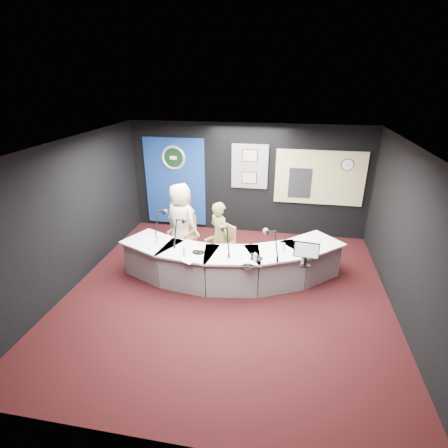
% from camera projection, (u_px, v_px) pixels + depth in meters
% --- Properties ---
extents(ground, '(6.00, 6.00, 0.00)m').
position_uv_depth(ground, '(227.00, 294.00, 6.65)').
color(ground, black).
rests_on(ground, ground).
extents(ceiling, '(6.00, 6.00, 0.02)m').
position_uv_depth(ceiling, '(227.00, 146.00, 5.54)').
color(ceiling, silver).
rests_on(ceiling, ground).
extents(wall_back, '(6.00, 0.02, 2.80)m').
position_uv_depth(wall_back, '(247.00, 180.00, 8.81)').
color(wall_back, black).
rests_on(wall_back, ground).
extents(wall_front, '(6.00, 0.02, 2.80)m').
position_uv_depth(wall_front, '(174.00, 349.00, 3.38)').
color(wall_front, black).
rests_on(wall_front, ground).
extents(wall_left, '(0.02, 6.00, 2.80)m').
position_uv_depth(wall_left, '(71.00, 215.00, 6.59)').
color(wall_left, black).
rests_on(wall_left, ground).
extents(wall_right, '(0.02, 6.00, 2.80)m').
position_uv_depth(wall_right, '(411.00, 240.00, 5.60)').
color(wall_right, black).
rests_on(wall_right, ground).
extents(broadcast_desk, '(4.50, 1.90, 0.75)m').
position_uv_depth(broadcast_desk, '(229.00, 262.00, 7.01)').
color(broadcast_desk, silver).
rests_on(broadcast_desk, ground).
extents(backdrop_panel, '(1.60, 0.05, 2.30)m').
position_uv_depth(backdrop_panel, '(175.00, 182.00, 9.15)').
color(backdrop_panel, navy).
rests_on(backdrop_panel, wall_back).
extents(agency_seal, '(0.63, 0.07, 0.63)m').
position_uv_depth(agency_seal, '(173.00, 158.00, 8.86)').
color(agency_seal, silver).
rests_on(agency_seal, backdrop_panel).
extents(seal_center, '(0.48, 0.01, 0.48)m').
position_uv_depth(seal_center, '(173.00, 158.00, 8.86)').
color(seal_center, black).
rests_on(seal_center, backdrop_panel).
extents(pinboard, '(0.90, 0.04, 1.10)m').
position_uv_depth(pinboard, '(250.00, 167.00, 8.63)').
color(pinboard, slate).
rests_on(pinboard, wall_back).
extents(framed_photo_upper, '(0.34, 0.02, 0.27)m').
position_uv_depth(framed_photo_upper, '(250.00, 156.00, 8.49)').
color(framed_photo_upper, gray).
rests_on(framed_photo_upper, pinboard).
extents(framed_photo_lower, '(0.34, 0.02, 0.27)m').
position_uv_depth(framed_photo_lower, '(249.00, 178.00, 8.72)').
color(framed_photo_lower, gray).
rests_on(framed_photo_lower, pinboard).
extents(booth_window_frame, '(2.12, 0.06, 1.32)m').
position_uv_depth(booth_window_frame, '(319.00, 178.00, 8.43)').
color(booth_window_frame, tan).
rests_on(booth_window_frame, wall_back).
extents(booth_glow, '(2.00, 0.02, 1.20)m').
position_uv_depth(booth_glow, '(319.00, 178.00, 8.42)').
color(booth_glow, '#FFE4A1').
rests_on(booth_glow, booth_window_frame).
extents(equipment_rack, '(0.55, 0.02, 0.75)m').
position_uv_depth(equipment_rack, '(300.00, 183.00, 8.54)').
color(equipment_rack, black).
rests_on(equipment_rack, booth_window_frame).
extents(wall_clock, '(0.28, 0.01, 0.28)m').
position_uv_depth(wall_clock, '(347.00, 165.00, 8.17)').
color(wall_clock, white).
rests_on(wall_clock, booth_window_frame).
extents(armchair_left, '(0.63, 0.63, 0.90)m').
position_uv_depth(armchair_left, '(182.00, 238.00, 7.87)').
color(armchair_left, '#9E6C48').
rests_on(armchair_left, ground).
extents(armchair_right, '(0.78, 0.78, 0.99)m').
position_uv_depth(armchair_right, '(220.00, 247.00, 7.37)').
color(armchair_right, '#9E6C48').
rests_on(armchair_right, ground).
extents(draped_jacket, '(0.51, 0.25, 0.70)m').
position_uv_depth(draped_jacket, '(181.00, 227.00, 8.03)').
color(draped_jacket, slate).
rests_on(draped_jacket, armchair_left).
extents(person_man, '(1.00, 0.87, 1.73)m').
position_uv_depth(person_man, '(181.00, 221.00, 7.70)').
color(person_man, beige).
rests_on(person_man, ground).
extents(person_woman, '(0.65, 0.63, 1.50)m').
position_uv_depth(person_woman, '(220.00, 236.00, 7.27)').
color(person_woman, olive).
rests_on(person_woman, ground).
extents(computer_monitor, '(0.41, 0.07, 0.28)m').
position_uv_depth(computer_monitor, '(306.00, 250.00, 6.01)').
color(computer_monitor, black).
rests_on(computer_monitor, broadcast_desk).
extents(desk_phone, '(0.22, 0.21, 0.04)m').
position_uv_depth(desk_phone, '(257.00, 258.00, 6.34)').
color(desk_phone, black).
rests_on(desk_phone, broadcast_desk).
extents(headphones_near, '(0.23, 0.23, 0.04)m').
position_uv_depth(headphones_near, '(248.00, 266.00, 6.10)').
color(headphones_near, black).
rests_on(headphones_near, broadcast_desk).
extents(headphones_far, '(0.20, 0.20, 0.03)m').
position_uv_depth(headphones_far, '(198.00, 252.00, 6.58)').
color(headphones_far, black).
rests_on(headphones_far, broadcast_desk).
extents(paper_stack, '(0.24, 0.31, 0.00)m').
position_uv_depth(paper_stack, '(153.00, 237.00, 7.22)').
color(paper_stack, white).
rests_on(paper_stack, broadcast_desk).
extents(notepad, '(0.35, 0.39, 0.00)m').
position_uv_depth(notepad, '(191.00, 259.00, 6.36)').
color(notepad, white).
rests_on(notepad, broadcast_desk).
extents(boom_mic_a, '(0.16, 0.74, 0.60)m').
position_uv_depth(boom_mic_a, '(161.00, 219.00, 7.36)').
color(boom_mic_a, black).
rests_on(boom_mic_a, broadcast_desk).
extents(boom_mic_b, '(0.16, 0.74, 0.60)m').
position_uv_depth(boom_mic_b, '(180.00, 228.00, 6.93)').
color(boom_mic_b, black).
rests_on(boom_mic_b, broadcast_desk).
extents(boom_mic_c, '(0.36, 0.69, 0.60)m').
position_uv_depth(boom_mic_c, '(225.00, 236.00, 6.56)').
color(boom_mic_c, black).
rests_on(boom_mic_c, broadcast_desk).
extents(boom_mic_d, '(0.38, 0.68, 0.60)m').
position_uv_depth(boom_mic_d, '(272.00, 240.00, 6.43)').
color(boom_mic_d, black).
rests_on(boom_mic_d, broadcast_desk).
extents(water_bottles, '(3.16, 0.56, 0.18)m').
position_uv_depth(water_bottles, '(232.00, 249.00, 6.54)').
color(water_bottles, silver).
rests_on(water_bottles, broadcast_desk).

